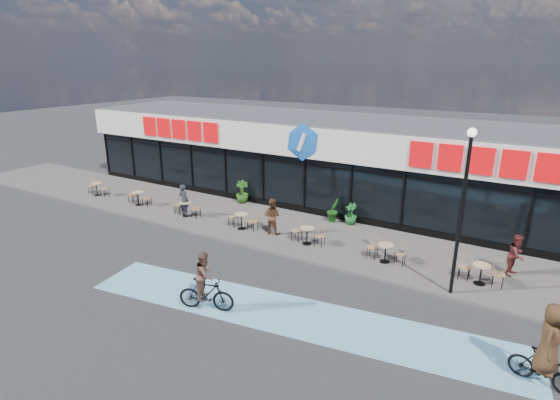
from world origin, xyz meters
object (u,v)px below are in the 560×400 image
object	(u,v)px
pedestrian_b	(516,255)
cyclist_a	(206,287)
potted_plant_left	(242,192)
potted_plant_mid	(333,210)
bistro_set_0	(98,187)
lamp_post	(463,201)
patron_right	(272,216)
potted_plant_right	(351,214)
patron_left	(184,200)
cyclist_b	(548,352)

from	to	relation	value
pedestrian_b	cyclist_a	xyz separation A→B (m)	(-8.24, -7.46, -0.06)
potted_plant_left	potted_plant_mid	distance (m)	5.48
bistro_set_0	potted_plant_left	size ratio (longest dim) A/B	1.26
lamp_post	patron_right	xyz separation A→B (m)	(-7.98, 1.42, -2.46)
potted_plant_left	patron_right	bearing A→B (deg)	-38.29
patron_right	pedestrian_b	world-z (taller)	patron_right
potted_plant_mid	potted_plant_right	bearing A→B (deg)	4.90
lamp_post	pedestrian_b	distance (m)	3.97
lamp_post	potted_plant_right	distance (m)	7.43
potted_plant_right	patron_left	xyz separation A→B (m)	(-7.63, -3.17, 0.30)
potted_plant_mid	patron_left	bearing A→B (deg)	-155.39
patron_right	cyclist_a	xyz separation A→B (m)	(1.46, -6.32, -0.10)
bistro_set_0	cyclist_b	world-z (taller)	cyclist_b
patron_left	potted_plant_mid	bearing A→B (deg)	-150.97
potted_plant_right	patron_right	size ratio (longest dim) A/B	0.63
lamp_post	bistro_set_0	bearing A→B (deg)	176.36
bistro_set_0	cyclist_a	xyz separation A→B (m)	(13.20, -6.15, 0.26)
potted_plant_left	potted_plant_right	world-z (taller)	potted_plant_left
cyclist_b	potted_plant_mid	bearing A→B (deg)	139.63
potted_plant_right	cyclist_b	bearing A→B (deg)	-43.59
patron_right	potted_plant_right	bearing A→B (deg)	-139.85
potted_plant_mid	pedestrian_b	bearing A→B (deg)	-12.05
potted_plant_mid	potted_plant_left	bearing A→B (deg)	178.74
bistro_set_0	cyclist_a	world-z (taller)	cyclist_a
bistro_set_0	potted_plant_mid	size ratio (longest dim) A/B	1.34
potted_plant_right	bistro_set_0	bearing A→B (deg)	-167.89
potted_plant_mid	potted_plant_right	size ratio (longest dim) A/B	1.11
potted_plant_left	cyclist_b	bearing A→B (deg)	-28.20
potted_plant_right	pedestrian_b	bearing A→B (deg)	-14.07
patron_left	pedestrian_b	size ratio (longest dim) A/B	1.06
potted_plant_right	patron_left	world-z (taller)	patron_left
potted_plant_right	cyclist_b	world-z (taller)	cyclist_b
patron_right	cyclist_b	xyz separation A→B (m)	(10.71, -4.79, 0.04)
cyclist_a	patron_left	bearing A→B (deg)	136.85
lamp_post	pedestrian_b	xyz separation A→B (m)	(1.72, 2.56, -2.50)
bistro_set_0	patron_right	bearing A→B (deg)	0.80
lamp_post	pedestrian_b	size ratio (longest dim) A/B	3.59
potted_plant_right	pedestrian_b	world-z (taller)	pedestrian_b
cyclist_b	potted_plant_right	bearing A→B (deg)	136.41
potted_plant_right	patron_left	bearing A→B (deg)	-157.46
patron_right	patron_left	bearing A→B (deg)	-5.07
pedestrian_b	cyclist_b	distance (m)	6.01
patron_right	cyclist_a	bearing A→B (deg)	95.08
lamp_post	potted_plant_right	xyz separation A→B (m)	(-5.37, 4.33, -2.76)
lamp_post	patron_left	distance (m)	13.28
pedestrian_b	cyclist_a	world-z (taller)	cyclist_a
cyclist_a	cyclist_b	bearing A→B (deg)	9.37
potted_plant_left	patron_left	bearing A→B (deg)	-111.48
pedestrian_b	cyclist_b	world-z (taller)	cyclist_b
potted_plant_right	potted_plant_left	bearing A→B (deg)	179.60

